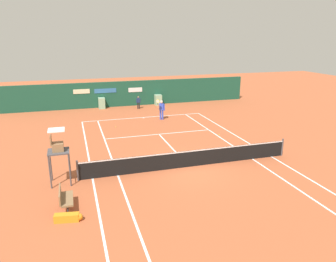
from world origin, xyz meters
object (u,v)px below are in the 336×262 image
at_px(equipment_bag, 69,217).
at_px(player_on_baseline, 161,108).
at_px(umpire_chair, 58,149).
at_px(ball_kid_right_post, 138,102).
at_px(tennis_ball_by_sideline, 116,127).
at_px(player_bench, 64,197).
at_px(tennis_ball_near_service_line, 219,134).

bearing_deg(equipment_bag, player_on_baseline, 61.19).
bearing_deg(equipment_bag, umpire_chair, 95.50).
relative_size(ball_kid_right_post, tennis_ball_by_sideline, 18.58).
distance_m(equipment_bag, player_on_baseline, 16.26).
xyz_separation_m(player_bench, ball_kid_right_post, (6.96, 17.92, 0.22)).
relative_size(player_bench, tennis_ball_near_service_line, 19.81).
relative_size(player_on_baseline, tennis_ball_by_sideline, 27.63).
bearing_deg(tennis_ball_near_service_line, player_bench, -144.89).
bearing_deg(tennis_ball_near_service_line, equipment_bag, -140.82).
height_order(player_bench, tennis_ball_near_service_line, player_bench).
distance_m(player_bench, equipment_bag, 1.15).
bearing_deg(tennis_ball_near_service_line, player_on_baseline, 117.11).
xyz_separation_m(umpire_chair, ball_kid_right_post, (7.16, 15.35, -1.08)).
xyz_separation_m(player_bench, tennis_ball_near_service_line, (10.81, 7.60, -0.47)).
bearing_deg(umpire_chair, equipment_bag, 5.50).
relative_size(ball_kid_right_post, tennis_ball_near_service_line, 18.58).
distance_m(player_on_baseline, tennis_ball_near_service_line, 6.30).
bearing_deg(tennis_ball_by_sideline, tennis_ball_near_service_line, -31.01).
xyz_separation_m(umpire_chair, tennis_ball_by_sideline, (4.01, 9.24, -1.77)).
xyz_separation_m(equipment_bag, player_on_baseline, (7.82, 14.23, 0.84)).
relative_size(equipment_bag, player_on_baseline, 0.59).
xyz_separation_m(player_bench, equipment_bag, (0.15, -1.08, -0.35)).
xyz_separation_m(ball_kid_right_post, tennis_ball_by_sideline, (-3.15, -6.10, -0.69)).
distance_m(equipment_bag, tennis_ball_near_service_line, 13.75).
relative_size(umpire_chair, tennis_ball_near_service_line, 40.89).
distance_m(tennis_ball_near_service_line, tennis_ball_by_sideline, 8.17).
bearing_deg(tennis_ball_near_service_line, ball_kid_right_post, 110.50).
distance_m(player_on_baseline, tennis_ball_by_sideline, 4.48).
relative_size(umpire_chair, ball_kid_right_post, 2.20).
height_order(umpire_chair, player_on_baseline, umpire_chair).
distance_m(ball_kid_right_post, tennis_ball_near_service_line, 11.03).
relative_size(equipment_bag, tennis_ball_by_sideline, 16.35).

